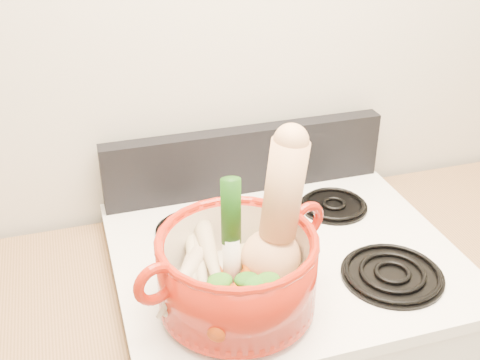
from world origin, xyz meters
name	(u,v)px	position (x,y,z in m)	size (l,w,h in m)	color
wall_back	(240,60)	(0.00, 1.75, 1.30)	(3.50, 0.02, 2.60)	beige
cooktop	(284,256)	(0.00, 1.40, 0.93)	(0.78, 0.67, 0.03)	white
control_backsplash	(246,160)	(0.00, 1.70, 1.04)	(0.76, 0.05, 0.18)	black
burner_front_left	(225,308)	(-0.19, 1.24, 0.96)	(0.22, 0.22, 0.02)	black
burner_front_right	(392,273)	(0.19, 1.24, 0.96)	(0.22, 0.22, 0.02)	black
burner_back_left	(191,229)	(-0.19, 1.54, 0.96)	(0.17, 0.17, 0.02)	black
burner_back_right	(334,205)	(0.19, 1.54, 0.96)	(0.17, 0.17, 0.02)	black
dutch_oven	(237,271)	(-0.16, 1.24, 1.05)	(0.31, 0.31, 0.15)	#A61A0A
pot_handle_left	(155,284)	(-0.33, 1.19, 1.10)	(0.09, 0.09, 0.02)	#A61A0A
pot_handle_right	(307,220)	(0.00, 1.30, 1.10)	(0.09, 0.09, 0.02)	#A61A0A
squash	(272,215)	(-0.09, 1.26, 1.15)	(0.13, 0.13, 0.31)	tan
leek	(231,233)	(-0.17, 1.26, 1.13)	(0.04, 0.04, 0.25)	white
ginger	(248,257)	(-0.12, 1.30, 1.02)	(0.09, 0.07, 0.05)	#CAB87C
parsnip_0	(215,275)	(-0.20, 1.26, 1.03)	(0.05, 0.05, 0.25)	beige
parsnip_1	(185,273)	(-0.26, 1.28, 1.03)	(0.05, 0.05, 0.22)	beige
parsnip_2	(201,267)	(-0.23, 1.28, 1.04)	(0.05, 0.05, 0.21)	beige
parsnip_3	(180,282)	(-0.28, 1.25, 1.04)	(0.04, 0.04, 0.18)	beige
parsnip_4	(193,257)	(-0.24, 1.31, 1.05)	(0.04, 0.04, 0.20)	beige
parsnip_5	(213,262)	(-0.20, 1.27, 1.06)	(0.04, 0.04, 0.23)	beige
carrot_0	(231,294)	(-0.19, 1.21, 1.02)	(0.03, 0.03, 0.17)	#DD3F0B
carrot_1	(229,307)	(-0.20, 1.17, 1.02)	(0.03, 0.03, 0.16)	#C43D09
carrot_2	(261,290)	(-0.13, 1.19, 1.03)	(0.03, 0.03, 0.18)	#C43609
carrot_3	(235,292)	(-0.18, 1.19, 1.04)	(0.03, 0.03, 0.15)	#D1410A
carrot_4	(249,288)	(-0.16, 1.19, 1.04)	(0.03, 0.03, 0.17)	#CB5A0A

